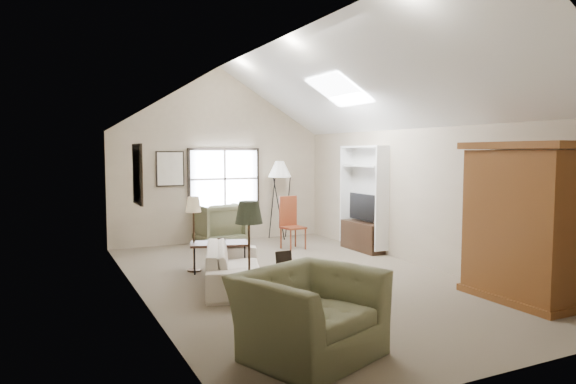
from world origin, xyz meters
name	(u,v)px	position (x,y,z in m)	size (l,w,h in m)	color
room_shell	(299,80)	(0.00, 0.00, 3.21)	(5.01, 8.01, 4.00)	#736352
window	(224,179)	(0.10, 3.96, 1.45)	(1.72, 0.08, 1.42)	black
skylight	(339,90)	(1.30, 0.90, 3.22)	(0.80, 1.20, 0.52)	white
wall_art	(155,171)	(-1.88, 1.94, 1.73)	(1.97, 3.71, 0.88)	black
armoire	(519,223)	(2.18, -2.40, 1.10)	(0.60, 1.50, 2.20)	brown
tv_alcove	(363,196)	(2.34, 1.60, 1.15)	(0.32, 1.30, 2.10)	white
media_console	(362,236)	(2.32, 1.60, 0.30)	(0.34, 1.18, 0.60)	#382316
tv_panel	(363,207)	(2.32, 1.60, 0.92)	(0.05, 0.90, 0.55)	black
sofa	(234,266)	(-1.07, 0.11, 0.31)	(2.12, 0.83, 0.62)	beige
armchair_near	(309,314)	(-1.34, -2.83, 0.43)	(1.33, 1.16, 0.86)	#616446
armchair_far	(218,223)	(-0.15, 3.70, 0.46)	(0.98, 1.01, 0.92)	#646647
coffee_table	(219,257)	(-0.98, 1.12, 0.25)	(0.99, 0.55, 0.50)	#351F15
bowl	(219,241)	(-0.98, 1.12, 0.53)	(0.24, 0.24, 0.06)	#361D16
side_table	(284,293)	(-0.97, -1.49, 0.27)	(0.53, 0.53, 0.53)	#3C2B18
side_chair	(293,223)	(1.09, 2.39, 0.56)	(0.44, 0.44, 1.12)	maroon
tripod_lamp	(280,199)	(1.38, 3.70, 0.94)	(0.55, 0.55, 1.89)	silver
dark_lamp	(249,257)	(-1.37, -1.29, 0.74)	(0.35, 0.35, 1.48)	#24291D
tan_lamp	(194,233)	(-1.37, 1.31, 0.66)	(0.27, 0.27, 1.33)	tan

